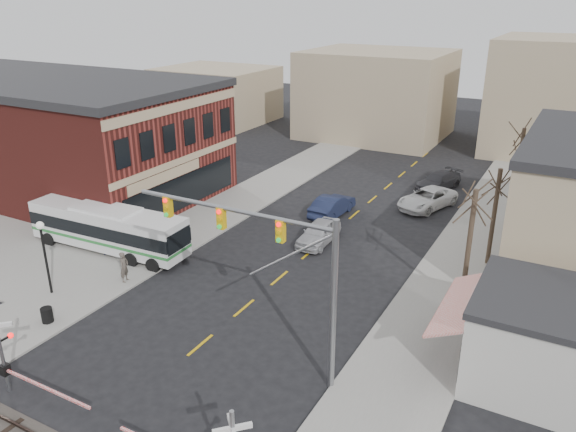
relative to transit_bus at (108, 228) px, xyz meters
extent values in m
plane|color=black|center=(11.94, -7.96, -1.70)|extent=(160.00, 160.00, 0.00)
cube|color=gray|center=(2.44, 12.04, -1.64)|extent=(5.00, 60.00, 0.12)
cube|color=gray|center=(21.44, 12.04, -1.64)|extent=(5.00, 60.00, 0.12)
cube|color=maroon|center=(-15.06, 8.04, 2.80)|extent=(30.00, 15.00, 9.00)
cube|color=#262628|center=(-15.06, 8.04, 7.60)|extent=(30.40, 15.40, 0.60)
cube|color=tan|center=(-0.01, 8.04, 2.60)|extent=(0.10, 15.00, 0.50)
cube|color=tan|center=(-0.01, 8.04, 6.70)|extent=(0.10, 15.00, 0.70)
cube|color=black|center=(-0.01, 8.04, 0.10)|extent=(0.08, 13.00, 2.60)
cube|color=beige|center=(27.94, -0.96, 0.30)|extent=(8.00, 6.00, 4.00)
cube|color=red|center=(23.14, -0.96, 1.30)|extent=(1.68, 6.00, 0.87)
cylinder|color=#382B21|center=(22.44, 4.04, 1.80)|extent=(0.28, 0.28, 6.75)
cylinder|color=#382B21|center=(22.74, 10.04, 1.57)|extent=(0.28, 0.28, 6.30)
cylinder|color=#382B21|center=(22.94, 18.04, 2.02)|extent=(0.28, 0.28, 7.20)
cube|color=silver|center=(0.00, 0.00, 0.02)|extent=(11.66, 2.99, 2.54)
cube|color=black|center=(0.00, 0.00, 0.18)|extent=(11.70, 3.03, 0.87)
cube|color=#297B35|center=(0.00, 0.00, -0.59)|extent=(11.70, 3.03, 0.19)
cylinder|color=black|center=(0.00, 0.00, -1.22)|extent=(1.07, 2.54, 0.96)
cylinder|color=gray|center=(18.92, -5.72, 2.30)|extent=(0.28, 0.28, 8.00)
cylinder|color=gray|center=(13.93, -5.72, 5.80)|extent=(9.98, 0.20, 0.20)
cube|color=gold|center=(16.42, -5.72, 5.30)|extent=(0.35, 0.30, 1.00)
cube|color=gold|center=(13.42, -5.72, 5.30)|extent=(0.35, 0.30, 1.00)
cube|color=gold|center=(10.42, -5.72, 5.30)|extent=(0.35, 0.30, 1.00)
cylinder|color=gray|center=(6.64, -12.70, 0.30)|extent=(0.16, 0.16, 4.00)
sphere|color=#FF0C0C|center=(6.64, -12.15, 0.80)|extent=(0.26, 0.26, 0.26)
cube|color=black|center=(6.64, -12.70, -0.60)|extent=(0.35, 0.35, 0.50)
cube|color=#FF0C0C|center=(9.24, -12.70, -0.60)|extent=(5.00, 0.10, 0.10)
cube|color=silver|center=(18.66, -12.91, 1.60)|extent=(1.00, 1.00, 0.18)
cube|color=silver|center=(18.66, -12.91, 1.60)|extent=(1.00, 1.00, 0.18)
cylinder|color=black|center=(1.34, -5.98, 0.45)|extent=(0.14, 0.14, 4.06)
sphere|color=silver|center=(1.34, -5.98, 2.63)|extent=(0.44, 0.44, 0.44)
cylinder|color=black|center=(3.72, -8.20, -1.17)|extent=(0.60, 0.60, 0.81)
imported|color=#A9A9AD|center=(11.78, 7.90, -0.92)|extent=(1.93, 4.61, 1.56)
imported|color=#161D38|center=(10.45, 13.10, -0.88)|extent=(1.99, 5.07, 1.64)
imported|color=white|center=(16.49, 18.30, -0.91)|extent=(4.27, 6.20, 1.57)
imported|color=#3E3D42|center=(16.04, 23.50, -0.97)|extent=(3.69, 5.39, 1.45)
imported|color=#524941|center=(4.11, -2.88, -0.63)|extent=(0.58, 0.76, 1.89)
imported|color=#373D61|center=(0.63, -0.71, -0.79)|extent=(0.96, 0.90, 1.58)
camera|label=1|loc=(26.97, -24.44, 14.53)|focal=35.00mm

